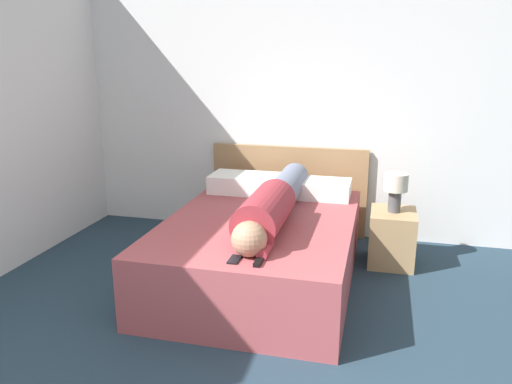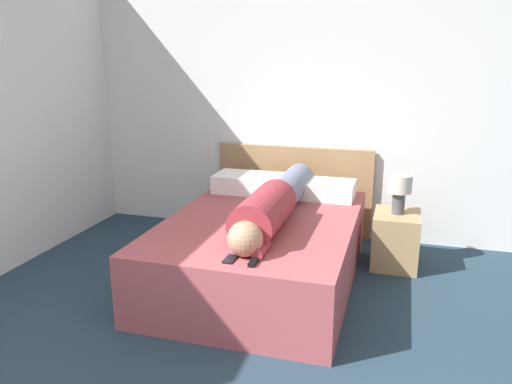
# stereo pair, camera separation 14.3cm
# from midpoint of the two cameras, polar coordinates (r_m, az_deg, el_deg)

# --- Properties ---
(wall_back) EXTENTS (5.20, 0.06, 2.60)m
(wall_back) POSITION_cam_midpoint_polar(r_m,az_deg,el_deg) (4.83, 5.14, 10.39)
(wall_back) COLOR white
(wall_back) RESTS_ON ground_plane
(bed) EXTENTS (1.40, 1.99, 0.51)m
(bed) POSITION_cam_midpoint_polar(r_m,az_deg,el_deg) (3.91, 1.69, -6.59)
(bed) COLOR #A84C51
(bed) RESTS_ON ground_plane
(headboard) EXTENTS (1.52, 0.04, 0.87)m
(headboard) POSITION_cam_midpoint_polar(r_m,az_deg,el_deg) (4.91, 5.15, 0.17)
(headboard) COLOR #A37A51
(headboard) RESTS_ON ground_plane
(nightstand) EXTENTS (0.37, 0.45, 0.46)m
(nightstand) POSITION_cam_midpoint_polar(r_m,az_deg,el_deg) (4.36, 16.57, -5.22)
(nightstand) COLOR tan
(nightstand) RESTS_ON ground_plane
(table_lamp) EXTENTS (0.19, 0.19, 0.33)m
(table_lamp) POSITION_cam_midpoint_polar(r_m,az_deg,el_deg) (4.23, 17.03, 0.37)
(table_lamp) COLOR #4C4C51
(table_lamp) RESTS_ON nightstand
(person_lying) EXTENTS (0.31, 1.77, 0.31)m
(person_lying) POSITION_cam_midpoint_polar(r_m,az_deg,el_deg) (3.73, 3.19, -1.33)
(person_lying) COLOR tan
(person_lying) RESTS_ON bed
(pillow_near_headboard) EXTENTS (0.61, 0.37, 0.16)m
(pillow_near_headboard) POSITION_cam_midpoint_polar(r_m,az_deg,el_deg) (4.55, 0.07, 1.04)
(pillow_near_headboard) COLOR white
(pillow_near_headboard) RESTS_ON bed
(pillow_second) EXTENTS (0.58, 0.37, 0.14)m
(pillow_second) POSITION_cam_midpoint_polar(r_m,az_deg,el_deg) (4.42, 8.36, 0.31)
(pillow_second) COLOR white
(pillow_second) RESTS_ON bed
(tv_remote) EXTENTS (0.04, 0.15, 0.02)m
(tv_remote) POSITION_cam_midpoint_polar(r_m,az_deg,el_deg) (3.02, 1.18, -7.90)
(tv_remote) COLOR black
(tv_remote) RESTS_ON bed
(cell_phone) EXTENTS (0.06, 0.13, 0.01)m
(cell_phone) POSITION_cam_midpoint_polar(r_m,az_deg,el_deg) (3.07, -1.62, -7.68)
(cell_phone) COLOR black
(cell_phone) RESTS_ON bed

